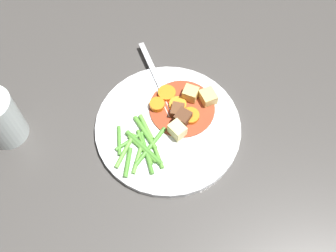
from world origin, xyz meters
name	(u,v)px	position (x,y,z in m)	size (l,w,h in m)	color
ground_plane	(168,129)	(0.00, 0.00, 0.00)	(3.00, 3.00, 0.00)	#423F3D
dinner_plate	(168,128)	(0.00, 0.00, 0.01)	(0.26, 0.26, 0.01)	white
stew_sauce	(182,108)	(0.04, 0.01, 0.01)	(0.12, 0.12, 0.00)	#93381E
carrot_slice_0	(157,105)	(0.02, 0.04, 0.02)	(0.03, 0.03, 0.01)	orange
carrot_slice_1	(167,93)	(0.05, 0.05, 0.02)	(0.03, 0.03, 0.01)	orange
carrot_slice_2	(178,105)	(0.04, 0.01, 0.02)	(0.03, 0.03, 0.01)	orange
carrot_slice_3	(190,116)	(0.04, -0.02, 0.02)	(0.03, 0.03, 0.01)	orange
potato_chunk_0	(190,94)	(0.07, 0.01, 0.02)	(0.02, 0.02, 0.03)	#DBBC6B
potato_chunk_1	(179,129)	(0.00, -0.02, 0.02)	(0.02, 0.03, 0.03)	#EAD68C
potato_chunk_2	(208,97)	(0.09, -0.02, 0.02)	(0.03, 0.03, 0.02)	#DBBC6B
meat_chunk_0	(183,118)	(0.02, -0.01, 0.02)	(0.02, 0.03, 0.03)	#56331E
meat_chunk_1	(177,111)	(0.03, 0.01, 0.02)	(0.03, 0.02, 0.02)	brown
green_bean_0	(145,132)	(-0.04, 0.02, 0.02)	(0.01, 0.01, 0.07)	#599E38
green_bean_1	(138,158)	(-0.08, -0.01, 0.02)	(0.01, 0.01, 0.06)	#66AD42
green_bean_2	(151,146)	(-0.05, -0.01, 0.02)	(0.01, 0.01, 0.08)	#4C8E33
green_bean_3	(130,141)	(-0.07, 0.03, 0.02)	(0.01, 0.01, 0.06)	#4C8E33
green_bean_4	(146,127)	(-0.03, 0.03, 0.02)	(0.01, 0.01, 0.05)	#66AD42
green_bean_5	(145,148)	(-0.06, 0.00, 0.02)	(0.01, 0.01, 0.07)	#599E38
green_bean_6	(147,153)	(-0.06, -0.01, 0.02)	(0.01, 0.01, 0.08)	#4C8E33
green_bean_7	(125,151)	(-0.09, 0.02, 0.02)	(0.01, 0.01, 0.07)	#66AD42
green_bean_8	(142,146)	(-0.06, 0.00, 0.02)	(0.01, 0.01, 0.08)	#4C8E33
green_bean_9	(143,149)	(-0.06, 0.00, 0.02)	(0.01, 0.01, 0.07)	#599E38
green_bean_10	(119,141)	(-0.08, 0.04, 0.02)	(0.01, 0.01, 0.06)	#4C8E33
green_bean_11	(126,161)	(-0.10, 0.00, 0.02)	(0.01, 0.01, 0.05)	#4C8E33
green_bean_12	(157,153)	(-0.05, -0.02, 0.02)	(0.01, 0.01, 0.06)	#599E38
fork	(158,80)	(0.06, 0.08, 0.01)	(0.09, 0.17, 0.00)	silver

